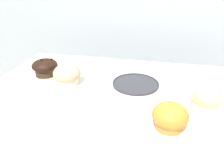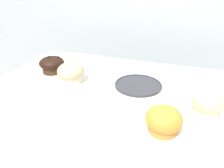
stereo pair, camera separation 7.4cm
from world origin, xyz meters
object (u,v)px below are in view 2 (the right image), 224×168
(muffin_front_left, at_px, (52,64))
(serving_plate, at_px, (138,85))
(muffin_front_center, at_px, (207,105))
(muffin_back_left, at_px, (164,121))
(muffin_back_right, at_px, (71,73))

(muffin_front_left, xyz_separation_m, serving_plate, (0.38, -0.01, -0.03))
(muffin_front_left, relative_size, serving_plate, 0.59)
(muffin_front_center, height_order, muffin_back_left, muffin_front_center)
(muffin_front_center, bearing_deg, muffin_back_right, 170.93)
(muffin_back_right, xyz_separation_m, serving_plate, (0.26, 0.05, -0.03))
(muffin_front_center, height_order, serving_plate, muffin_front_center)
(muffin_back_left, relative_size, muffin_back_right, 0.94)
(muffin_back_right, distance_m, muffin_front_left, 0.13)
(muffin_front_center, height_order, muffin_front_left, muffin_front_center)
(muffin_front_center, bearing_deg, muffin_front_left, 167.61)
(muffin_front_center, xyz_separation_m, muffin_front_left, (-0.61, 0.13, -0.00))
(muffin_back_right, bearing_deg, muffin_front_center, -9.07)
(muffin_front_left, bearing_deg, muffin_front_center, -12.39)
(muffin_front_center, distance_m, muffin_back_left, 0.16)
(muffin_back_right, distance_m, serving_plate, 0.26)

